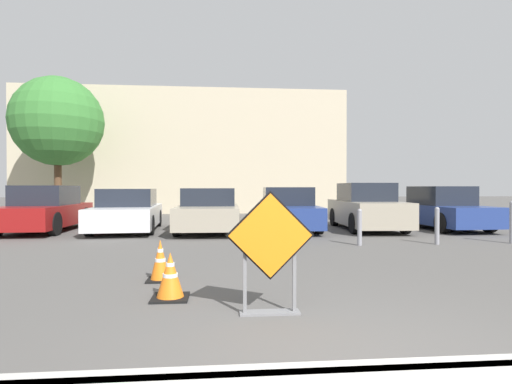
{
  "coord_description": "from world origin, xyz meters",
  "views": [
    {
      "loc": [
        -1.22,
        -2.78,
        1.42
      ],
      "look_at": [
        0.21,
        13.38,
        1.24
      ],
      "focal_mm": 28.0,
      "sensor_mm": 36.0,
      "label": 1
    }
  ],
  "objects": [
    {
      "name": "bollard_third",
      "position": [
        6.15,
        6.73,
        0.57
      ],
      "size": [
        0.12,
        0.12,
        1.08
      ],
      "color": "gray",
      "rests_on": "ground_plane"
    },
    {
      "name": "traffic_cone_nearest",
      "position": [
        -1.87,
        2.38,
        0.29
      ],
      "size": [
        0.46,
        0.46,
        0.6
      ],
      "color": "black",
      "rests_on": "ground_plane"
    },
    {
      "name": "parked_car_nearest",
      "position": [
        -6.94,
        10.79,
        0.69
      ],
      "size": [
        1.88,
        4.33,
        1.49
      ],
      "rotation": [
        0.0,
        0.0,
        3.16
      ],
      "color": "maroon",
      "rests_on": "ground_plane"
    },
    {
      "name": "traffic_cone_second",
      "position": [
        -2.15,
        3.4,
        0.31
      ],
      "size": [
        0.39,
        0.39,
        0.63
      ],
      "color": "black",
      "rests_on": "ground_plane"
    },
    {
      "name": "parked_car_fourth",
      "position": [
        1.05,
        10.74,
        0.66
      ],
      "size": [
        2.09,
        4.79,
        1.43
      ],
      "rotation": [
        0.0,
        0.0,
        3.08
      ],
      "color": "navy",
      "rests_on": "ground_plane"
    },
    {
      "name": "road_closed_sign",
      "position": [
        -0.67,
        1.64,
        0.76
      ],
      "size": [
        0.99,
        0.2,
        1.39
      ],
      "color": "black",
      "rests_on": "ground_plane"
    },
    {
      "name": "parked_car_second",
      "position": [
        -4.28,
        10.66,
        0.63
      ],
      "size": [
        2.17,
        4.47,
        1.38
      ],
      "rotation": [
        0.0,
        0.0,
        3.21
      ],
      "color": "silver",
      "rests_on": "ground_plane"
    },
    {
      "name": "ground_plane",
      "position": [
        0.0,
        10.0,
        0.0
      ],
      "size": [
        96.0,
        96.0,
        0.0
      ],
      "primitive_type": "plane",
      "color": "#565451"
    },
    {
      "name": "building_facade_backdrop",
      "position": [
        -3.26,
        21.49,
        3.44
      ],
      "size": [
        18.09,
        5.0,
        6.87
      ],
      "color": "beige",
      "rests_on": "ground_plane"
    },
    {
      "name": "parked_car_fifth",
      "position": [
        3.72,
        10.42,
        0.72
      ],
      "size": [
        1.96,
        4.36,
        1.57
      ],
      "rotation": [
        0.0,
        0.0,
        3.09
      ],
      "color": "#A39984",
      "rests_on": "ground_plane"
    },
    {
      "name": "parked_car_sixth",
      "position": [
        6.38,
        10.34,
        0.67
      ],
      "size": [
        1.94,
        4.13,
        1.46
      ],
      "rotation": [
        0.0,
        0.0,
        3.19
      ],
      "color": "navy",
      "rests_on": "ground_plane"
    },
    {
      "name": "parked_car_third",
      "position": [
        -1.61,
        10.43,
        0.66
      ],
      "size": [
        1.99,
        4.65,
        1.4
      ],
      "rotation": [
        0.0,
        0.0,
        3.12
      ],
      "color": "#A39984",
      "rests_on": "ground_plane"
    },
    {
      "name": "bollard_nearest",
      "position": [
        2.17,
        6.73,
        0.48
      ],
      "size": [
        0.12,
        0.12,
        0.9
      ],
      "color": "gray",
      "rests_on": "ground_plane"
    },
    {
      "name": "curb_lip",
      "position": [
        0.0,
        0.0,
        0.07
      ],
      "size": [
        25.51,
        0.2,
        0.14
      ],
      "color": "beige",
      "rests_on": "ground_plane"
    },
    {
      "name": "street_tree_behind_lot",
      "position": [
        -8.65,
        16.2,
        4.43
      ],
      "size": [
        4.05,
        4.05,
        6.47
      ],
      "color": "#513823",
      "rests_on": "ground_plane"
    },
    {
      "name": "bollard_second",
      "position": [
        4.16,
        6.73,
        0.5
      ],
      "size": [
        0.12,
        0.12,
        0.94
      ],
      "color": "gray",
      "rests_on": "ground_plane"
    }
  ]
}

